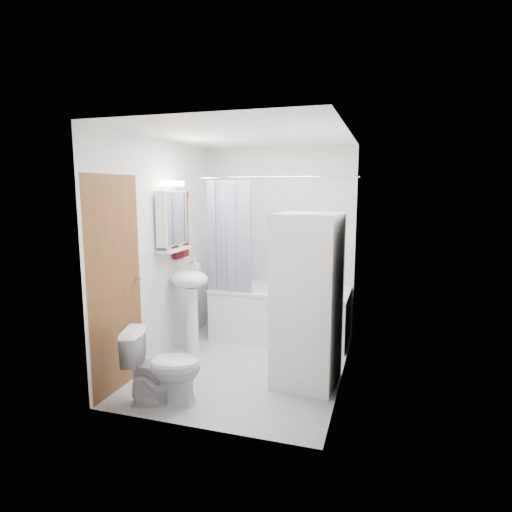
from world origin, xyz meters
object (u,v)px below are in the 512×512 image
(toilet, at_px, (163,367))
(washer_dryer, at_px, (307,300))
(bathtub, at_px, (281,311))
(sink, at_px, (190,292))

(toilet, bearing_deg, washer_dryer, -72.18)
(bathtub, xyz_separation_m, washer_dryer, (0.54, -1.17, 0.47))
(sink, height_order, washer_dryer, washer_dryer)
(sink, bearing_deg, bathtub, 39.17)
(bathtub, height_order, sink, sink)
(washer_dryer, bearing_deg, toilet, -141.27)
(bathtub, height_order, toilet, toilet)
(toilet, bearing_deg, bathtub, -33.08)
(bathtub, xyz_separation_m, sink, (-0.89, -0.73, 0.35))
(bathtub, distance_m, washer_dryer, 1.37)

